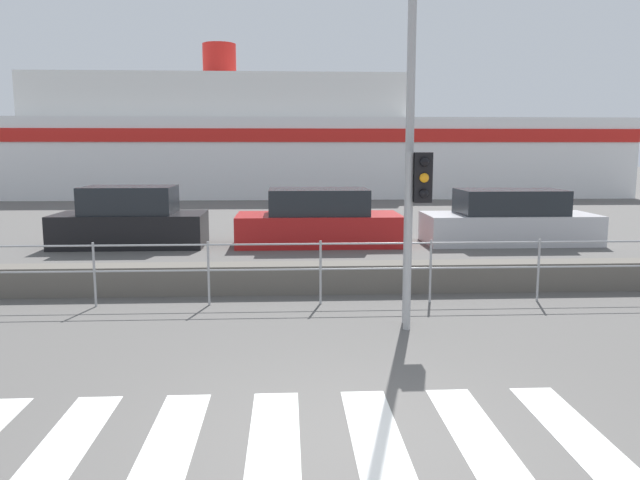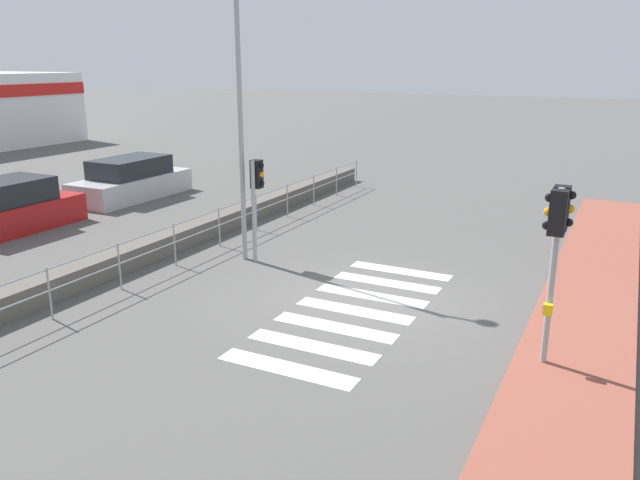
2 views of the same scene
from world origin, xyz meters
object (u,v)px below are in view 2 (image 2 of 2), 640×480
at_px(streetlamp, 248,99).
at_px(parked_car_silver, 131,181).
at_px(traffic_light_far, 256,188).
at_px(traffic_light_near, 557,230).
at_px(parked_car_red, 4,210).

bearing_deg(streetlamp, parked_car_silver, 61.52).
xyz_separation_m(traffic_light_far, streetlamp, (-0.06, 0.12, 2.08)).
xyz_separation_m(traffic_light_near, traffic_light_far, (2.76, 7.09, -0.48)).
height_order(streetlamp, parked_car_red, streetlamp).
relative_size(traffic_light_near, streetlamp, 0.47).
height_order(traffic_light_near, streetlamp, streetlamp).
bearing_deg(streetlamp, parked_car_red, 96.62).
height_order(traffic_light_near, parked_car_silver, traffic_light_near).
relative_size(traffic_light_near, parked_car_red, 0.68).
height_order(streetlamp, parked_car_silver, streetlamp).
distance_m(streetlamp, parked_car_silver, 9.48).
bearing_deg(parked_car_silver, parked_car_red, -180.00).
distance_m(traffic_light_near, parked_car_red, 15.24).
relative_size(traffic_light_far, streetlamp, 0.39).
bearing_deg(traffic_light_near, parked_car_silver, 65.20).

